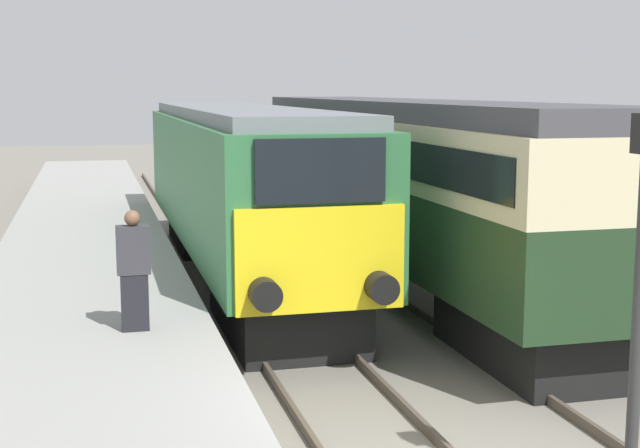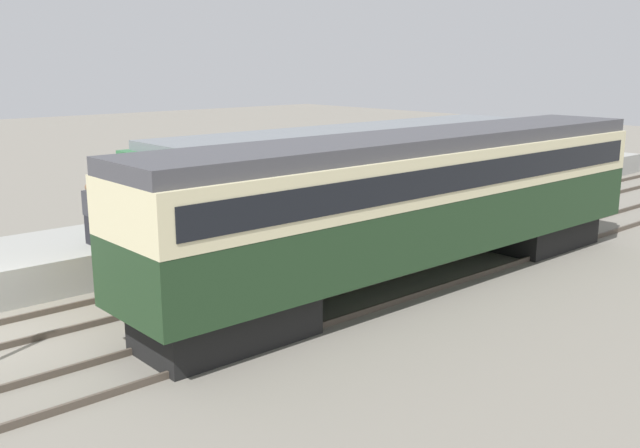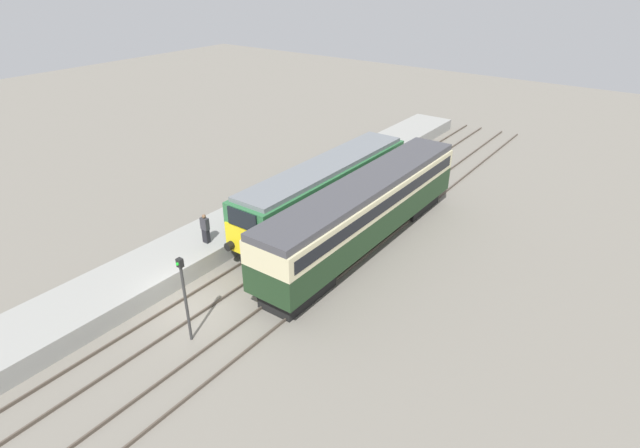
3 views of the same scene
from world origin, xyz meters
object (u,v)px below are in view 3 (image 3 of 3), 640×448
at_px(signal_post, 184,293).
at_px(person_on_platform, 205,229).
at_px(passenger_carriage, 366,207).
at_px(locomotive, 326,190).

bearing_deg(signal_post, person_on_platform, 131.22).
distance_m(person_on_platform, signal_post, 6.59).
bearing_deg(signal_post, passenger_carriage, 81.21).
distance_m(locomotive, signal_post, 12.18).
distance_m(locomotive, person_on_platform, 7.60).
bearing_deg(locomotive, person_on_platform, -110.21).
relative_size(locomotive, signal_post, 3.62).
xyz_separation_m(locomotive, person_on_platform, (-2.62, -7.12, -0.36)).
bearing_deg(signal_post, locomotive, 98.03).
xyz_separation_m(passenger_carriage, person_on_platform, (-6.02, -6.06, -0.61)).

